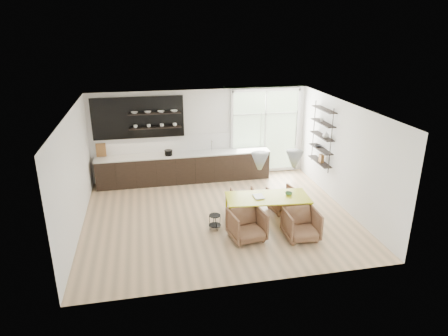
# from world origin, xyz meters

# --- Properties ---
(room) EXTENTS (7.02, 6.01, 2.91)m
(room) POSITION_xyz_m (0.58, 1.10, 1.46)
(room) COLOR #DCB588
(room) RESTS_ON ground
(kitchen_run) EXTENTS (5.54, 0.69, 2.75)m
(kitchen_run) POSITION_xyz_m (-0.69, 2.69, 0.60)
(kitchen_run) COLOR black
(kitchen_run) RESTS_ON ground
(right_shelving) EXTENTS (0.26, 1.22, 1.90)m
(right_shelving) POSITION_xyz_m (3.36, 1.17, 1.65)
(right_shelving) COLOR black
(right_shelving) RESTS_ON ground
(dining_table) EXTENTS (2.14, 1.11, 0.76)m
(dining_table) POSITION_xyz_m (1.13, -0.68, 0.71)
(dining_table) COLOR #C8CB14
(dining_table) RESTS_ON ground
(armchair_back_left) EXTENTS (0.65, 0.67, 0.59)m
(armchair_back_left) POSITION_xyz_m (0.73, 0.22, 0.30)
(armchair_back_left) COLOR brown
(armchair_back_left) RESTS_ON ground
(armchair_back_right) EXTENTS (0.83, 0.85, 0.66)m
(armchair_back_right) POSITION_xyz_m (1.77, -0.04, 0.33)
(armchair_back_right) COLOR brown
(armchair_back_right) RESTS_ON ground
(armchair_front_left) EXTENTS (0.91, 0.93, 0.73)m
(armchair_front_left) POSITION_xyz_m (0.44, -1.30, 0.37)
(armchair_front_left) COLOR brown
(armchair_front_left) RESTS_ON ground
(armchair_front_right) EXTENTS (0.78, 0.80, 0.72)m
(armchair_front_right) POSITION_xyz_m (1.72, -1.52, 0.36)
(armchair_front_right) COLOR brown
(armchair_front_right) RESTS_ON ground
(wire_stool) EXTENTS (0.30, 0.30, 0.38)m
(wire_stool) POSITION_xyz_m (-0.22, -0.68, 0.25)
(wire_stool) COLOR black
(wire_stool) RESTS_ON ground
(table_book) EXTENTS (0.25, 0.33, 0.03)m
(table_book) POSITION_xyz_m (0.78, -0.65, 0.77)
(table_book) COLOR white
(table_book) RESTS_ON dining_table
(table_bowl) EXTENTS (0.20, 0.20, 0.06)m
(table_bowl) POSITION_xyz_m (1.70, -0.65, 0.79)
(table_bowl) COLOR #467C45
(table_bowl) RESTS_ON dining_table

